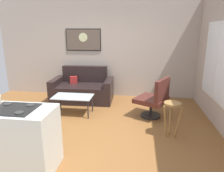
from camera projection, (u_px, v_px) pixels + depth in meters
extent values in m
cube|color=brown|center=(85.00, 132.00, 4.05)|extent=(6.40, 6.40, 0.04)
cube|color=#AC9F93|center=(105.00, 49.00, 6.00)|extent=(6.40, 0.05, 2.80)
cube|color=black|center=(83.00, 93.00, 5.77)|extent=(1.33, 0.94, 0.46)
cube|color=black|center=(85.00, 74.00, 6.01)|extent=(1.31, 0.20, 0.47)
cube|color=black|center=(57.00, 89.00, 5.82)|extent=(0.21, 0.91, 0.62)
cube|color=black|center=(109.00, 91.00, 5.67)|extent=(0.21, 0.91, 0.62)
cube|color=maroon|center=(74.00, 80.00, 5.87)|extent=(0.22, 0.14, 0.20)
cube|color=silver|center=(73.00, 97.00, 4.78)|extent=(0.91, 0.51, 0.02)
cylinder|color=#232326|center=(53.00, 108.00, 4.69)|extent=(0.03, 0.03, 0.42)
cylinder|color=#232326|center=(88.00, 110.00, 4.58)|extent=(0.03, 0.03, 0.42)
cylinder|color=#232326|center=(60.00, 102.00, 5.10)|extent=(0.03, 0.03, 0.42)
cylinder|color=#232326|center=(92.00, 103.00, 5.00)|extent=(0.03, 0.03, 0.42)
cylinder|color=black|center=(150.00, 115.00, 4.76)|extent=(0.46, 0.46, 0.04)
cylinder|color=black|center=(151.00, 107.00, 4.70)|extent=(0.06, 0.06, 0.37)
cube|color=#4D221C|center=(151.00, 100.00, 4.66)|extent=(0.86, 0.87, 0.10)
cube|color=#4D221C|center=(162.00, 90.00, 4.44)|extent=(0.38, 0.61, 0.46)
cylinder|color=olive|center=(173.00, 104.00, 3.71)|extent=(0.31, 0.31, 0.03)
cylinder|color=olive|center=(170.00, 118.00, 3.92)|extent=(0.04, 0.13, 0.63)
cylinder|color=olive|center=(165.00, 122.00, 3.75)|extent=(0.13, 0.10, 0.63)
cylinder|color=olive|center=(178.00, 122.00, 3.72)|extent=(0.13, 0.10, 0.63)
cube|color=black|center=(13.00, 109.00, 2.75)|extent=(0.60, 0.48, 0.01)
cylinder|color=#2D2D2D|center=(19.00, 113.00, 2.59)|extent=(0.11, 0.11, 0.01)
cylinder|color=#2D2D2D|center=(8.00, 104.00, 2.91)|extent=(0.11, 0.11, 0.01)
cylinder|color=#2D2D2D|center=(30.00, 105.00, 2.86)|extent=(0.11, 0.11, 0.01)
cube|color=black|center=(83.00, 40.00, 5.97)|extent=(1.04, 0.01, 0.63)
cube|color=brown|center=(83.00, 40.00, 5.97)|extent=(0.99, 0.02, 0.58)
cylinder|color=beige|center=(83.00, 37.00, 5.94)|extent=(0.26, 0.01, 0.26)
cube|color=silver|center=(217.00, 61.00, 4.23)|extent=(0.02, 1.49, 1.60)
cube|color=white|center=(216.00, 61.00, 4.23)|extent=(0.01, 1.41, 1.52)
cube|color=silver|center=(216.00, 61.00, 4.24)|extent=(0.01, 0.04, 1.52)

